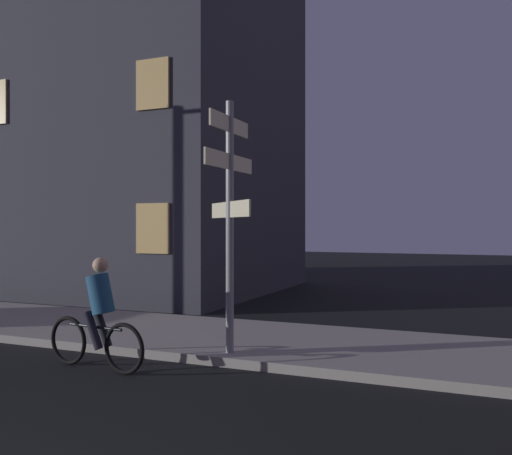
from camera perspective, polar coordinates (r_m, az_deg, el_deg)
sidewalk_kerb at (r=9.49m, az=2.04°, el=-11.93°), size 40.00×3.11×0.14m
signpost at (r=8.28m, az=-2.75°, el=2.37°), size 1.20×1.62×3.81m
cyclist at (r=8.23m, az=-16.16°, el=-9.01°), size 1.81×0.37×1.61m
building_left_block at (r=20.50m, az=-16.82°, el=18.10°), size 12.78×8.00×16.74m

